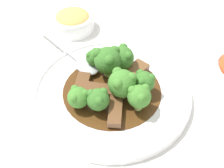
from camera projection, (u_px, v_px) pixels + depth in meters
ground_plane at (112, 96)px, 0.63m from camera, size 4.00×4.00×0.00m
main_plate at (112, 92)px, 0.62m from camera, size 0.32×0.32×0.02m
beef_strip_0 at (103, 90)px, 0.61m from camera, size 0.07×0.07×0.01m
beef_strip_1 at (135, 71)px, 0.64m from camera, size 0.05×0.06×0.01m
beef_strip_2 at (82, 85)px, 0.62m from camera, size 0.06×0.06×0.01m
beef_strip_3 at (115, 110)px, 0.57m from camera, size 0.07×0.06×0.01m
broccoli_floret_0 at (144, 82)px, 0.59m from camera, size 0.04×0.04×0.05m
broccoli_floret_1 at (108, 60)px, 0.62m from camera, size 0.06×0.06×0.07m
broccoli_floret_2 at (122, 57)px, 0.64m from camera, size 0.05×0.05×0.06m
broccoli_floret_3 at (78, 97)px, 0.57m from camera, size 0.04×0.04×0.04m
broccoli_floret_4 at (98, 99)px, 0.57m from camera, size 0.04×0.04×0.05m
broccoli_floret_5 at (94, 57)px, 0.64m from camera, size 0.03×0.03×0.04m
broccoli_floret_6 at (122, 83)px, 0.58m from camera, size 0.05×0.05×0.06m
broccoli_floret_7 at (139, 96)px, 0.56m from camera, size 0.04×0.04×0.05m
serving_spoon at (81, 62)px, 0.67m from camera, size 0.22×0.07×0.01m
side_bowl_appetizer at (73, 21)px, 0.77m from camera, size 0.10×0.10×0.05m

